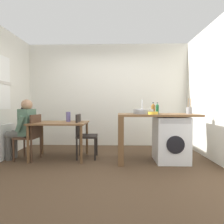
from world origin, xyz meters
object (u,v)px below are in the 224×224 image
object	(u,v)px
vase	(68,117)
utensil_crock	(189,110)
chair_opposite	(83,133)
mixing_bowl	(153,113)
chair_person_seat	(31,134)
washing_machine	(171,139)
bottle_tall_green	(153,108)
bottle_squat_brown	(157,108)
seated_person	(23,126)
dining_table	(60,127)

from	to	relation	value
vase	utensil_crock	bearing A→B (deg)	-4.61
chair_opposite	mixing_bowl	xyz separation A→B (m)	(1.34, -0.39, 0.44)
chair_opposite	mixing_bowl	world-z (taller)	mixing_bowl
chair_person_seat	washing_machine	bearing A→B (deg)	-86.04
bottle_tall_green	bottle_squat_brown	distance (m)	0.17
bottle_squat_brown	mixing_bowl	world-z (taller)	bottle_squat_brown
bottle_tall_green	chair_opposite	bearing A→B (deg)	177.52
seated_person	mixing_bowl	world-z (taller)	seated_person
chair_opposite	mixing_bowl	bearing A→B (deg)	72.60
mixing_bowl	washing_machine	bearing A→B (deg)	27.50
washing_machine	chair_opposite	bearing A→B (deg)	173.52
bottle_tall_green	mixing_bowl	size ratio (longest dim) A/B	1.25
chair_opposite	chair_person_seat	bearing A→B (deg)	-82.45
chair_opposite	utensil_crock	xyz separation A→B (m)	(2.09, -0.14, 0.48)
seated_person	bottle_squat_brown	bearing A→B (deg)	-80.78
chair_opposite	seated_person	world-z (taller)	seated_person
seated_person	utensil_crock	size ratio (longest dim) A/B	4.01
washing_machine	vase	bearing A→B (deg)	173.12
bottle_tall_green	utensil_crock	bearing A→B (deg)	-6.89
mixing_bowl	dining_table	bearing A→B (deg)	169.26
chair_opposite	dining_table	bearing A→B (deg)	-85.23
bottle_squat_brown	vase	world-z (taller)	bottle_squat_brown
washing_machine	chair_person_seat	bearing A→B (deg)	179.15
dining_table	bottle_squat_brown	bearing A→B (deg)	3.30
dining_table	washing_machine	xyz separation A→B (m)	(2.20, -0.15, -0.21)
mixing_bowl	seated_person	bearing A→B (deg)	174.30
bottle_squat_brown	dining_table	bearing A→B (deg)	-176.70
chair_person_seat	seated_person	distance (m)	0.23
washing_machine	mixing_bowl	distance (m)	0.67
bottle_squat_brown	seated_person	bearing A→B (deg)	-175.60
bottle_tall_green	mixing_bowl	bearing A→B (deg)	-101.52
mixing_bowl	vase	bearing A→B (deg)	165.07
bottle_tall_green	vase	world-z (taller)	bottle_tall_green
vase	chair_person_seat	bearing A→B (deg)	-163.49
washing_machine	vase	distance (m)	2.10
utensil_crock	vase	bearing A→B (deg)	175.39
seated_person	bottle_tall_green	world-z (taller)	seated_person
seated_person	mixing_bowl	bearing A→B (deg)	-90.88
chair_person_seat	bottle_squat_brown	world-z (taller)	bottle_squat_brown
vase	dining_table	bearing A→B (deg)	-146.31
chair_opposite	utensil_crock	world-z (taller)	utensil_crock
dining_table	washing_machine	world-z (taller)	washing_machine
washing_machine	bottle_squat_brown	xyz separation A→B (m)	(-0.20, 0.26, 0.59)
utensil_crock	vase	size ratio (longest dim) A/B	1.46
dining_table	seated_person	xyz separation A→B (m)	(-0.71, -0.09, 0.03)
bottle_squat_brown	chair_opposite	bearing A→B (deg)	-177.49
chair_person_seat	seated_person	bearing A→B (deg)	90.00
chair_person_seat	utensil_crock	bearing A→B (deg)	-84.97
bottle_squat_brown	mixing_bowl	size ratio (longest dim) A/B	1.25
washing_machine	bottle_squat_brown	distance (m)	0.68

